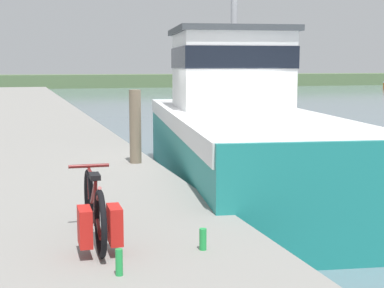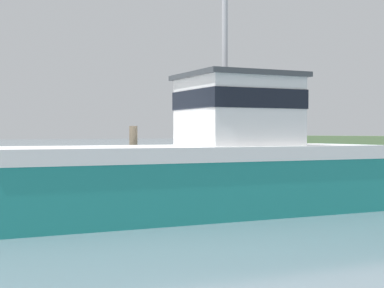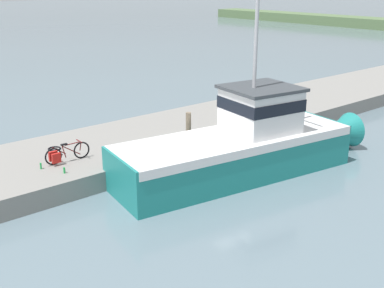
# 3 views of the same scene
# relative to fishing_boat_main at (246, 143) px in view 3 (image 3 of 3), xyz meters

# --- Properties ---
(ground_plane) EXTENTS (320.00, 320.00, 0.00)m
(ground_plane) POSITION_rel_fishing_boat_main_xyz_m (-0.57, -0.45, -1.21)
(ground_plane) COLOR slate
(dock_pier) EXTENTS (5.30, 80.00, 0.75)m
(dock_pier) POSITION_rel_fishing_boat_main_xyz_m (-4.59, -0.45, -0.83)
(dock_pier) COLOR gray
(dock_pier) RESTS_ON ground_plane
(fishing_boat_main) EXTENTS (4.21, 11.36, 9.97)m
(fishing_boat_main) POSITION_rel_fishing_boat_main_xyz_m (0.00, 0.00, 0.00)
(fishing_boat_main) COLOR teal
(fishing_boat_main) RESTS_ON ground_plane
(bicycle_touring) EXTENTS (0.45, 1.76, 0.72)m
(bicycle_touring) POSITION_rel_fishing_boat_main_xyz_m (-3.69, -5.75, -0.13)
(bicycle_touring) COLOR black
(bicycle_touring) RESTS_ON dock_pier
(mooring_post) EXTENTS (0.21, 0.21, 1.35)m
(mooring_post) POSITION_rel_fishing_boat_main_xyz_m (-2.33, -0.93, 0.21)
(mooring_post) COLOR #756651
(mooring_post) RESTS_ON dock_pier
(hose_coil) EXTENTS (0.51, 0.51, 0.05)m
(hose_coil) POSITION_rel_fishing_boat_main_xyz_m (-5.29, -5.40, -0.43)
(hose_coil) COLOR black
(hose_coil) RESTS_ON dock_pier
(water_bottle_on_curb) EXTENTS (0.06, 0.06, 0.23)m
(water_bottle_on_curb) POSITION_rel_fishing_boat_main_xyz_m (-3.62, -6.67, -0.34)
(water_bottle_on_curb) COLOR green
(water_bottle_on_curb) RESTS_ON dock_pier
(water_bottle_by_bike) EXTENTS (0.07, 0.07, 0.21)m
(water_bottle_by_bike) POSITION_rel_fishing_boat_main_xyz_m (-2.72, -6.21, -0.35)
(water_bottle_by_bike) COLOR green
(water_bottle_by_bike) RESTS_ON dock_pier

